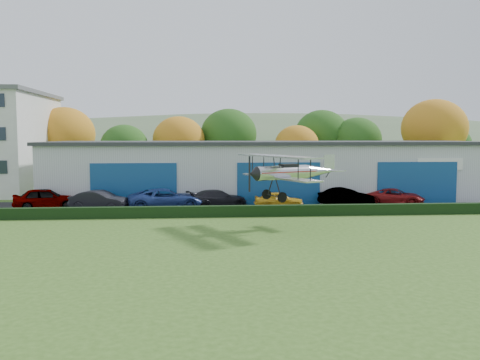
{
  "coord_description": "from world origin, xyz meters",
  "views": [
    {
      "loc": [
        -1.7,
        -20.11,
        5.84
      ],
      "look_at": [
        0.96,
        12.46,
        2.98
      ],
      "focal_mm": 38.1,
      "sensor_mm": 36.0,
      "label": 1
    }
  ],
  "objects": [
    {
      "name": "ground",
      "position": [
        0.0,
        0.0,
        0.0
      ],
      "size": [
        300.0,
        300.0,
        0.0
      ],
      "primitive_type": "plane",
      "color": "#37581C",
      "rests_on": "ground"
    },
    {
      "name": "car_5",
      "position": [
        10.47,
        20.86,
        0.79
      ],
      "size": [
        4.64,
        2.12,
        1.48
      ],
      "primitive_type": "imported",
      "rotation": [
        0.0,
        0.0,
        1.7
      ],
      "color": "gray",
      "rests_on": "apron"
    },
    {
      "name": "car_1",
      "position": [
        -9.33,
        19.75,
        0.82
      ],
      "size": [
        4.94,
        2.93,
        1.54
      ],
      "primitive_type": "imported",
      "rotation": [
        0.0,
        0.0,
        1.27
      ],
      "color": "black",
      "rests_on": "apron"
    },
    {
      "name": "car_2",
      "position": [
        -4.26,
        19.88,
        0.87
      ],
      "size": [
        6.31,
        3.75,
        1.64
      ],
      "primitive_type": "imported",
      "rotation": [
        0.0,
        0.0,
        1.75
      ],
      "color": "navy",
      "rests_on": "apron"
    },
    {
      "name": "biplane",
      "position": [
        4.0,
        11.29,
        3.64
      ],
      "size": [
        6.72,
        7.28,
        2.8
      ],
      "rotation": [
        0.0,
        0.0,
        0.43
      ],
      "color": "silver"
    },
    {
      "name": "tree_belt",
      "position": [
        0.85,
        40.62,
        5.61
      ],
      "size": [
        75.7,
        13.22,
        10.12
      ],
      "color": "#3D2614",
      "rests_on": "ground"
    },
    {
      "name": "car_3",
      "position": [
        -0.18,
        20.78,
        0.76
      ],
      "size": [
        5.28,
        3.53,
        1.42
      ],
      "primitive_type": "imported",
      "rotation": [
        0.0,
        0.0,
        1.92
      ],
      "color": "black",
      "rests_on": "apron"
    },
    {
      "name": "car_4",
      "position": [
        4.69,
        19.96,
        0.72
      ],
      "size": [
        3.98,
        1.74,
        1.34
      ],
      "primitive_type": "imported",
      "rotation": [
        0.0,
        0.0,
        1.53
      ],
      "color": "gold",
      "rests_on": "apron"
    },
    {
      "name": "apron",
      "position": [
        3.0,
        21.0,
        0.03
      ],
      "size": [
        48.0,
        9.0,
        0.05
      ],
      "primitive_type": "cube",
      "color": "black",
      "rests_on": "ground"
    },
    {
      "name": "hangar",
      "position": [
        5.0,
        27.98,
        2.66
      ],
      "size": [
        40.6,
        12.6,
        5.3
      ],
      "color": "#B2B7BC",
      "rests_on": "ground"
    },
    {
      "name": "car_0",
      "position": [
        -13.8,
        21.02,
        0.88
      ],
      "size": [
        5.24,
        3.17,
        1.67
      ],
      "primitive_type": "imported",
      "rotation": [
        0.0,
        0.0,
        1.83
      ],
      "color": "gray",
      "rests_on": "apron"
    },
    {
      "name": "car_6",
      "position": [
        14.88,
        21.38,
        0.71
      ],
      "size": [
        5.24,
        3.9,
        1.32
      ],
      "primitive_type": "imported",
      "rotation": [
        0.0,
        0.0,
        1.16
      ],
      "color": "maroon",
      "rests_on": "apron"
    },
    {
      "name": "distant_hills",
      "position": [
        -4.38,
        140.0,
        -13.05
      ],
      "size": [
        430.0,
        196.0,
        56.0
      ],
      "color": "#4C6642",
      "rests_on": "ground"
    },
    {
      "name": "hedge",
      "position": [
        3.0,
        16.2,
        0.4
      ],
      "size": [
        46.0,
        0.6,
        0.8
      ],
      "primitive_type": "cube",
      "color": "black",
      "rests_on": "ground"
    }
  ]
}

